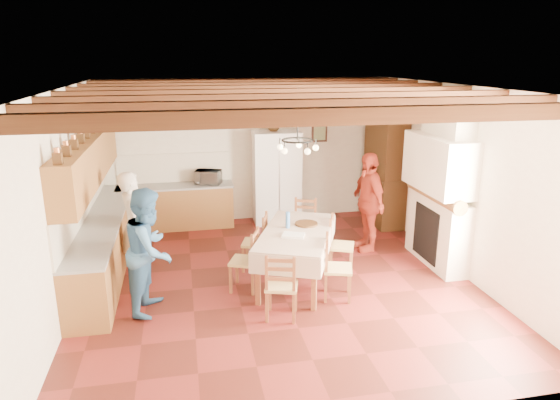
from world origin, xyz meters
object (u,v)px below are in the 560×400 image
(chair_right_near, at_px, (338,267))
(chair_right_far, at_px, (341,245))
(hutch, at_px, (385,169))
(chair_left_near, at_px, (244,260))
(chair_end_far, at_px, (304,226))
(person_woman_red, at_px, (368,202))
(microwave, at_px, (208,177))
(dining_table, at_px, (296,236))
(refrigerator, at_px, (276,177))
(person_woman_blue, at_px, (150,250))
(chair_left_far, at_px, (255,242))
(chair_end_near, at_px, (281,285))
(person_man, at_px, (134,225))

(chair_right_near, bearing_deg, chair_right_far, -3.87)
(hutch, xyz_separation_m, chair_left_near, (-3.29, -2.60, -0.69))
(chair_end_far, height_order, person_woman_red, person_woman_red)
(chair_left_near, xyz_separation_m, microwave, (-0.33, 3.11, 0.56))
(dining_table, bearing_deg, refrigerator, 85.08)
(chair_end_far, xyz_separation_m, person_woman_blue, (-2.60, -1.68, 0.40))
(chair_right_near, distance_m, chair_end_far, 1.87)
(dining_table, bearing_deg, chair_right_near, -53.84)
(chair_left_far, height_order, chair_right_far, same)
(dining_table, relative_size, chair_end_far, 2.26)
(chair_right_far, height_order, person_woman_red, person_woman_red)
(chair_end_near, height_order, person_woman_red, person_woman_red)
(hutch, xyz_separation_m, person_woman_blue, (-4.63, -2.94, -0.29))
(chair_left_near, bearing_deg, chair_left_far, -178.64)
(refrigerator, xyz_separation_m, person_woman_red, (1.32, -1.95, -0.07))
(chair_end_near, height_order, microwave, microwave)
(chair_left_near, height_order, person_woman_red, person_woman_red)
(chair_end_far, bearing_deg, person_man, -148.57)
(chair_left_far, xyz_separation_m, chair_right_far, (1.36, -0.42, 0.00))
(microwave, bearing_deg, person_woman_blue, -86.19)
(chair_left_near, distance_m, person_man, 1.87)
(chair_right_near, bearing_deg, hutch, -15.32)
(chair_left_far, bearing_deg, dining_table, 59.95)
(chair_right_far, xyz_separation_m, person_woman_red, (0.78, 0.90, 0.42))
(refrigerator, relative_size, chair_left_near, 2.02)
(refrigerator, bearing_deg, person_woman_red, -54.30)
(refrigerator, xyz_separation_m, person_man, (-2.73, -2.33, -0.10))
(person_man, bearing_deg, chair_end_near, -137.38)
(hutch, relative_size, person_woman_red, 1.29)
(chair_end_far, bearing_deg, chair_left_near, -111.89)
(refrigerator, height_order, person_woman_red, refrigerator)
(chair_right_near, bearing_deg, chair_left_near, 84.49)
(person_woman_blue, bearing_deg, chair_left_far, -41.04)
(person_man, bearing_deg, chair_end_far, -86.36)
(chair_end_near, bearing_deg, dining_table, -96.23)
(dining_table, bearing_deg, chair_left_far, 132.41)
(person_woman_red, distance_m, microwave, 3.34)
(chair_left_far, bearing_deg, person_woman_red, 120.43)
(chair_left_near, bearing_deg, person_woman_blue, -53.63)
(chair_right_far, bearing_deg, person_woman_blue, 124.17)
(dining_table, xyz_separation_m, person_woman_blue, (-2.17, -0.45, 0.11))
(refrigerator, distance_m, chair_left_far, 2.62)
(chair_left_far, distance_m, person_woman_red, 2.23)
(hutch, bearing_deg, person_woman_red, -122.28)
(chair_right_far, height_order, chair_end_far, same)
(refrigerator, height_order, chair_right_near, refrigerator)
(hutch, xyz_separation_m, chair_left_far, (-3.02, -1.88, -0.69))
(chair_end_far, distance_m, microwave, 2.46)
(microwave, bearing_deg, hutch, 11.87)
(chair_left_near, height_order, chair_end_far, same)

